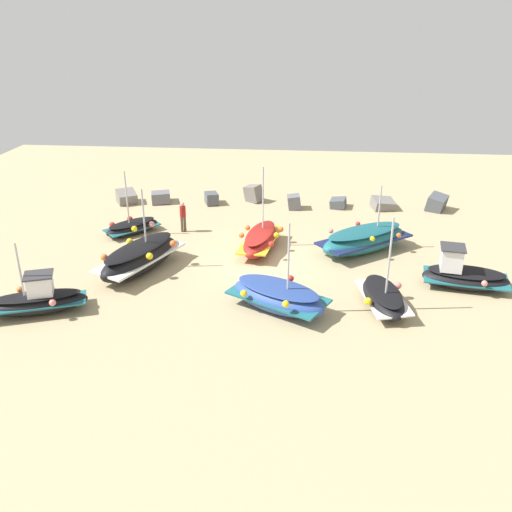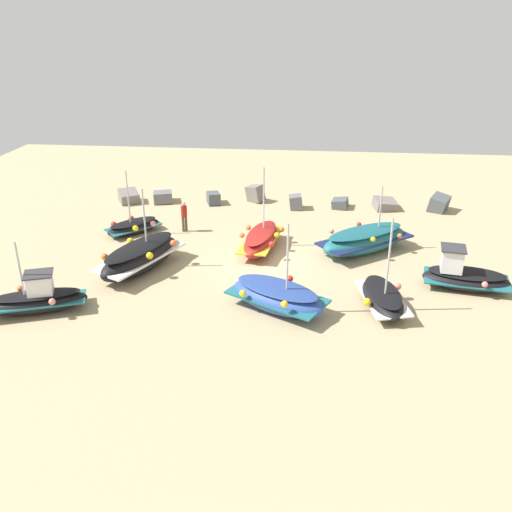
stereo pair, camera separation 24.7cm
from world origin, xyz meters
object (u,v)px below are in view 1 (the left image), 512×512
Objects in this scene: fishing_boat_1 at (278,296)px; fishing_boat_5 at (260,239)px; fishing_boat_7 at (37,300)px; fishing_boat_0 at (464,275)px; fishing_boat_3 at (364,239)px; person_walking at (183,215)px; fishing_boat_6 at (132,227)px; fishing_boat_2 at (140,257)px; fishing_boat_4 at (383,297)px.

fishing_boat_1 is 6.13m from fishing_boat_5.
fishing_boat_7 is (-9.28, -1.15, -0.04)m from fishing_boat_1.
fishing_boat_3 is at bearing -33.30° from fishing_boat_0.
fishing_boat_3 is at bearing -120.79° from person_walking.
fishing_boat_6 is at bearing -7.66° from fishing_boat_0.
fishing_boat_6 reaches higher than fishing_boat_7.
fishing_boat_6 is at bearing -13.39° from fishing_boat_1.
fishing_boat_0 is 0.86× the size of fishing_boat_1.
fishing_boat_7 is at bearing 138.42° from person_walking.
fishing_boat_6 is 8.78m from fishing_boat_7.
fishing_boat_0 is at bearing 111.89° from fishing_boat_2.
fishing_boat_5 is at bearing -34.60° from fishing_boat_3.
fishing_boat_1 is at bearing 88.04° from fishing_boat_2.
fishing_boat_4 is (-3.61, -2.08, -0.14)m from fishing_boat_0.
fishing_boat_4 is at bearing 53.53° from fishing_boat_5.
fishing_boat_6 is at bearing 82.30° from person_walking.
fishing_boat_4 reaches higher than fishing_boat_1.
fishing_boat_5 is at bearing -60.28° from fishing_boat_6.
fishing_boat_6 is at bearing 62.58° from fishing_boat_7.
fishing_boat_1 is 7.06m from fishing_boat_2.
fishing_boat_0 is at bearing -131.82° from person_walking.
fishing_boat_4 is at bearing -147.36° from person_walking.
fishing_boat_3 is 3.07× the size of person_walking.
fishing_boat_3 reaches higher than fishing_boat_0.
fishing_boat_1 is 9.85m from person_walking.
fishing_boat_3 is 1.45× the size of fishing_boat_6.
fishing_boat_1 reaches higher than fishing_boat_3.
fishing_boat_1 is 0.87× the size of fishing_boat_3.
fishing_boat_6 is 0.86× the size of fishing_boat_7.
fishing_boat_0 is 2.30× the size of person_walking.
fishing_boat_3 is at bearing -8.15° from fishing_boat_4.
fishing_boat_4 is 13.55m from fishing_boat_7.
fishing_boat_3 is (10.28, 3.28, -0.05)m from fishing_boat_2.
fishing_boat_0 is 16.69m from fishing_boat_6.
fishing_boat_4 reaches higher than person_walking.
fishing_boat_1 is 1.03× the size of fishing_boat_5.
fishing_boat_3 is at bearing -53.84° from fishing_boat_6.
fishing_boat_5 is 7.16m from fishing_boat_6.
fishing_boat_5 reaches higher than fishing_boat_1.
fishing_boat_3 is (3.88, 6.27, 0.07)m from fishing_boat_1.
fishing_boat_3 is 9.62m from person_walking.
fishing_boat_1 reaches higher than fishing_boat_6.
fishing_boat_1 is at bearing 87.56° from fishing_boat_4.
fishing_boat_4 reaches higher than fishing_boat_6.
fishing_boat_0 is 17.47m from fishing_boat_7.
fishing_boat_5 is 2.61× the size of person_walking.
fishing_boat_6 is 2.11× the size of person_walking.
fishing_boat_5 is 1.06× the size of fishing_boat_7.
person_walking is (3.73, 9.27, 0.42)m from fishing_boat_7.
fishing_boat_4 is 14.17m from fishing_boat_6.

